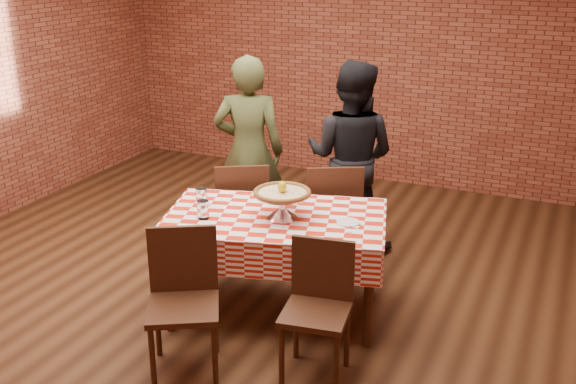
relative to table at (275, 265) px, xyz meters
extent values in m
plane|color=black|center=(-0.54, 0.19, -0.38)|extent=(6.00, 6.00, 0.00)
plane|color=maroon|center=(-0.54, 3.19, 1.08)|extent=(5.50, 0.00, 5.50)
cube|color=#3A1D10|center=(0.00, 0.00, 0.00)|extent=(1.72, 1.30, 0.75)
cylinder|color=beige|center=(0.06, 0.00, 0.57)|extent=(0.46, 0.46, 0.03)
ellipsoid|color=yellow|center=(0.06, 0.00, 0.61)|extent=(0.07, 0.07, 0.08)
cylinder|color=white|center=(-0.44, -0.24, 0.45)|extent=(0.10, 0.10, 0.13)
cylinder|color=white|center=(-0.58, -0.03, 0.45)|extent=(0.10, 0.10, 0.13)
cylinder|color=white|center=(0.52, 0.08, 0.39)|extent=(0.20, 0.20, 0.01)
cube|color=white|center=(0.57, -0.06, 0.39)|extent=(0.06, 0.06, 0.00)
cube|color=white|center=(0.59, 0.04, 0.39)|extent=(0.05, 0.04, 0.00)
cube|color=silver|center=(-0.07, 0.27, 0.45)|extent=(0.11, 0.09, 0.13)
imported|color=#404825|center=(-0.75, 1.06, 0.47)|extent=(0.72, 0.59, 1.70)
imported|color=black|center=(0.11, 1.31, 0.46)|extent=(0.81, 0.64, 1.67)
camera|label=1|loc=(1.90, -4.02, 2.20)|focal=42.36mm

